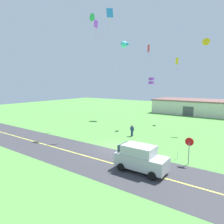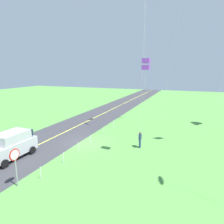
{
  "view_description": "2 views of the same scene",
  "coord_description": "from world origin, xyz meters",
  "px_view_note": "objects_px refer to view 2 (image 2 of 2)",
  "views": [
    {
      "loc": [
        12.99,
        -18.65,
        7.45
      ],
      "look_at": [
        -1.35,
        1.48,
        3.92
      ],
      "focal_mm": 32.21,
      "sensor_mm": 36.0,
      "label": 1
    },
    {
      "loc": [
        16.9,
        9.82,
        7.32
      ],
      "look_at": [
        -1.96,
        2.32,
        3.05
      ],
      "focal_mm": 31.72,
      "sensor_mm": 36.0,
      "label": 2
    }
  ],
  "objects_px": {
    "person_adult_near": "(140,139)",
    "stop_sign": "(15,160)",
    "kite_red_low": "(146,64)",
    "car_suv_foreground": "(11,145)"
  },
  "relations": [
    {
      "from": "person_adult_near",
      "to": "stop_sign",
      "type": "bearing_deg",
      "value": 135.36
    },
    {
      "from": "stop_sign",
      "to": "person_adult_near",
      "type": "relative_size",
      "value": 1.6
    },
    {
      "from": "person_adult_near",
      "to": "kite_red_low",
      "type": "height_order",
      "value": "kite_red_low"
    },
    {
      "from": "car_suv_foreground",
      "to": "person_adult_near",
      "type": "bearing_deg",
      "value": 123.42
    },
    {
      "from": "stop_sign",
      "to": "kite_red_low",
      "type": "relative_size",
      "value": 0.31
    },
    {
      "from": "stop_sign",
      "to": "kite_red_low",
      "type": "bearing_deg",
      "value": 136.4
    },
    {
      "from": "car_suv_foreground",
      "to": "stop_sign",
      "type": "relative_size",
      "value": 1.72
    },
    {
      "from": "car_suv_foreground",
      "to": "person_adult_near",
      "type": "height_order",
      "value": "car_suv_foreground"
    },
    {
      "from": "car_suv_foreground",
      "to": "person_adult_near",
      "type": "xyz_separation_m",
      "value": [
        -6.32,
        9.58,
        -0.29
      ]
    },
    {
      "from": "stop_sign",
      "to": "person_adult_near",
      "type": "bearing_deg",
      "value": 148.22
    }
  ]
}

